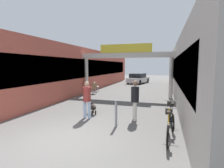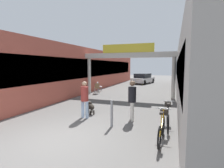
% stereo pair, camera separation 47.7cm
% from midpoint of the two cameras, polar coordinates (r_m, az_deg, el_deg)
% --- Properties ---
extents(ground_plane, '(80.00, 80.00, 0.00)m').
position_cam_midpoint_polar(ground_plane, '(6.05, -17.23, -17.23)').
color(ground_plane, '#605E5B').
extents(storefront_left, '(3.00, 26.00, 3.88)m').
position_cam_midpoint_polar(storefront_left, '(17.64, -10.96, 4.52)').
color(storefront_left, '#B25142').
rests_on(storefront_left, ground_plane).
extents(storefront_right, '(3.00, 26.00, 3.88)m').
position_cam_midpoint_polar(storefront_right, '(15.68, 24.11, 3.94)').
color(storefront_right, '#9E9993').
rests_on(storefront_right, ground_plane).
extents(arcade_sign_gateway, '(7.40, 0.47, 3.99)m').
position_cam_midpoint_polar(arcade_sign_gateway, '(13.57, 3.51, 7.96)').
color(arcade_sign_gateway, beige).
rests_on(arcade_sign_gateway, ground_plane).
extents(pedestrian_with_dog, '(0.40, 0.39, 1.67)m').
position_cam_midpoint_polar(pedestrian_with_dog, '(7.91, -9.89, -4.33)').
color(pedestrian_with_dog, '#A5BFE0').
rests_on(pedestrian_with_dog, ground_plane).
extents(pedestrian_companion, '(0.43, 0.43, 1.73)m').
position_cam_midpoint_polar(pedestrian_companion, '(7.58, 5.72, -4.44)').
color(pedestrian_companion, silver).
rests_on(pedestrian_companion, ground_plane).
extents(dog_on_leash, '(0.67, 0.73, 0.55)m').
position_cam_midpoint_polar(dog_on_leash, '(8.74, -8.04, -7.39)').
color(dog_on_leash, black).
rests_on(dog_on_leash, ground_plane).
extents(bicycle_orange_nearest, '(0.46, 1.69, 0.98)m').
position_cam_midpoint_polar(bicycle_orange_nearest, '(5.92, 15.64, -13.16)').
color(bicycle_orange_nearest, black).
rests_on(bicycle_orange_nearest, ground_plane).
extents(bicycle_black_second, '(0.46, 1.69, 0.98)m').
position_cam_midpoint_polar(bicycle_black_second, '(7.18, 16.95, -9.81)').
color(bicycle_black_second, black).
rests_on(bicycle_black_second, ground_plane).
extents(bollard_post_metal, '(0.10, 0.10, 1.06)m').
position_cam_midpoint_polar(bollard_post_metal, '(6.81, -0.70, -9.51)').
color(bollard_post_metal, gray).
rests_on(bollard_post_metal, ground_plane).
extents(cafe_chair_wood_nearer, '(0.56, 0.56, 0.89)m').
position_cam_midpoint_polar(cafe_chair_wood_nearer, '(14.81, -6.71, -1.11)').
color(cafe_chair_wood_nearer, gray).
rests_on(cafe_chair_wood_nearer, ground_plane).
extents(cafe_chair_aluminium_farther, '(0.47, 0.47, 0.89)m').
position_cam_midpoint_polar(cafe_chair_aluminium_farther, '(16.01, -6.21, -0.58)').
color(cafe_chair_aluminium_farther, gray).
rests_on(cafe_chair_aluminium_farther, ground_plane).
extents(parked_car_white, '(2.67, 4.31, 1.33)m').
position_cam_midpoint_polar(parked_car_white, '(23.73, 7.94, 1.78)').
color(parked_car_white, silver).
rests_on(parked_car_white, ground_plane).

